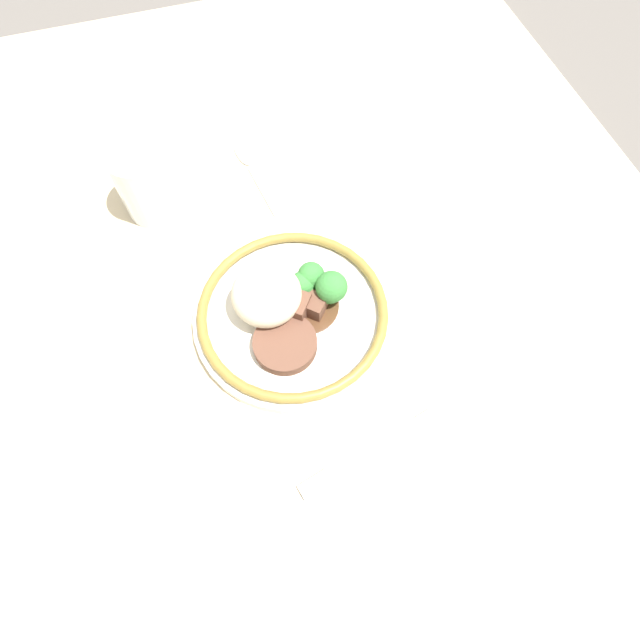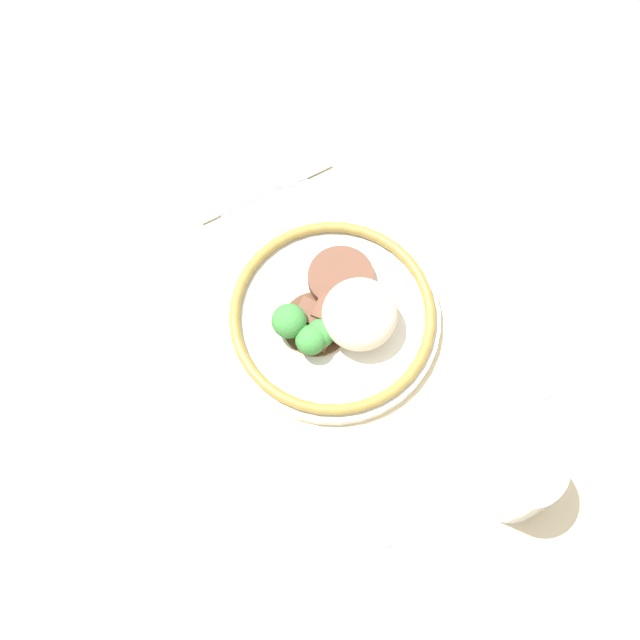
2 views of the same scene
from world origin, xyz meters
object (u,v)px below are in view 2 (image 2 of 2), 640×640
object	(u,v)px
spoon	(394,558)
juice_glass	(517,477)
knife	(506,321)
fork	(279,185)
plate	(335,316)

from	to	relation	value
spoon	juice_glass	bearing A→B (deg)	98.09
juice_glass	knife	bearing A→B (deg)	161.86
fork	knife	world-z (taller)	fork
fork	knife	xyz separation A→B (m)	(0.23, 0.20, -0.00)
knife	spoon	bearing A→B (deg)	-51.64
juice_glass	spoon	bearing A→B (deg)	-73.43
knife	juice_glass	bearing A→B (deg)	-27.85
knife	spoon	distance (m)	0.29
knife	plate	bearing A→B (deg)	-113.73
plate	fork	distance (m)	0.19
plate	juice_glass	distance (m)	0.25
spoon	knife	bearing A→B (deg)	129.59
juice_glass	fork	xyz separation A→B (m)	(-0.40, -0.15, -0.04)
knife	fork	bearing A→B (deg)	-148.21
plate	juice_glass	world-z (taller)	juice_glass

